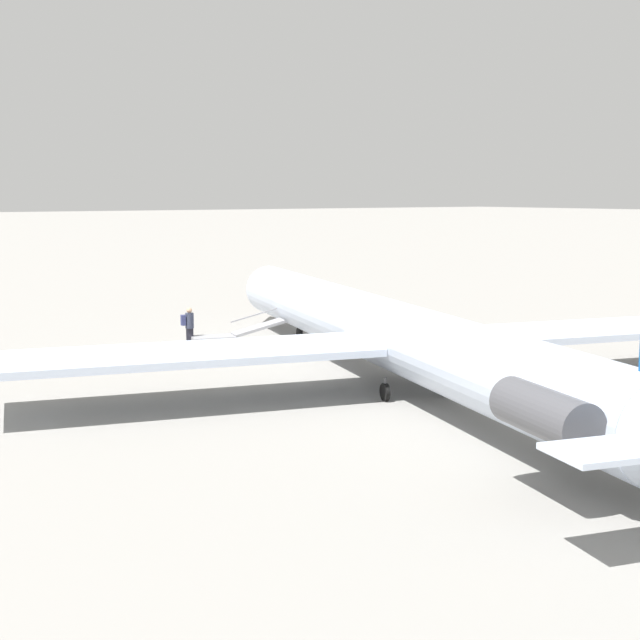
{
  "coord_description": "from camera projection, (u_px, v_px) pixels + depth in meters",
  "views": [
    {
      "loc": [
        -24.09,
        19.11,
        6.53
      ],
      "look_at": [
        4.35,
        -0.42,
        1.62
      ],
      "focal_mm": 50.0,
      "sensor_mm": 36.0,
      "label": 1
    }
  ],
  "objects": [
    {
      "name": "ground_plane",
      "position": [
        380.0,
        381.0,
        31.29
      ],
      "size": [
        600.0,
        600.0,
        0.0
      ],
      "primitive_type": "plane",
      "color": "gray"
    },
    {
      "name": "boarding_stairs",
      "position": [
        222.0,
        339.0,
        38.1
      ],
      "size": [
        2.03,
        4.14,
        1.58
      ],
      "rotation": [
        0.0,
        0.0,
        -1.84
      ],
      "color": "#99999E",
      "rests_on": "ground"
    },
    {
      "name": "passenger",
      "position": [
        189.0,
        325.0,
        37.84
      ],
      "size": [
        0.41,
        0.56,
        1.74
      ],
      "rotation": [
        0.0,
        0.0,
        -1.84
      ],
      "color": "#23232D",
      "rests_on": "ground"
    },
    {
      "name": "traffic_cone_near_stairs",
      "position": [
        161.0,
        349.0,
        36.17
      ],
      "size": [
        0.55,
        0.55,
        0.6
      ],
      "color": "black",
      "rests_on": "ground"
    },
    {
      "name": "airplane_main",
      "position": [
        391.0,
        334.0,
        30.16
      ],
      "size": [
        33.64,
        26.47,
        6.1
      ],
      "rotation": [
        0.0,
        0.0,
        -0.27
      ],
      "color": "silver",
      "rests_on": "ground"
    }
  ]
}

